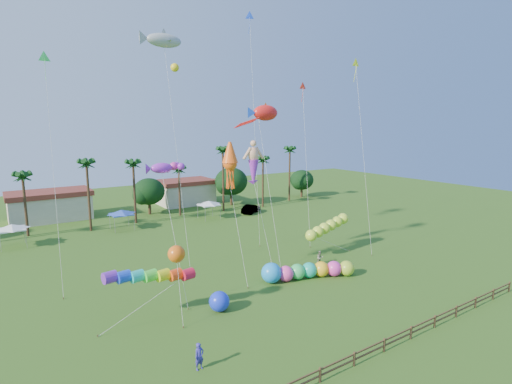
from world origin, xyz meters
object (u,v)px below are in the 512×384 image
spectator_a (199,356)px  blue_ball (219,301)px  car_b (251,209)px  caterpillar_inflatable (305,271)px  spectator_b (320,258)px

spectator_a → blue_ball: (4.97, 6.43, -0.04)m
car_b → caterpillar_inflatable: (-12.14, -28.63, 0.08)m
car_b → spectator_b: bearing=132.4°
car_b → spectator_a: spectator_a is taller
caterpillar_inflatable → blue_ball: 10.76m
spectator_b → caterpillar_inflatable: bearing=-135.3°
car_b → spectator_a: (-27.77, -36.48, 0.13)m
spectator_a → caterpillar_inflatable: bearing=17.9°
spectator_b → caterpillar_inflatable: 4.81m
spectator_b → caterpillar_inflatable: (-4.22, -2.30, 0.07)m
caterpillar_inflatable → spectator_b: bearing=48.1°
car_b → spectator_b: 27.50m
car_b → spectator_b: size_ratio=3.00×
car_b → spectator_b: (-7.92, -26.33, 0.01)m
caterpillar_inflatable → blue_ball: (-10.66, -1.41, 0.01)m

